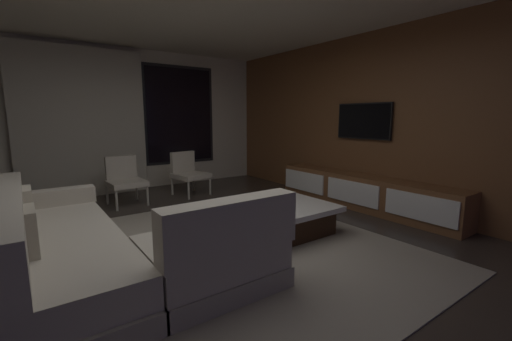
% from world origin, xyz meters
% --- Properties ---
extents(floor, '(9.20, 9.20, 0.00)m').
position_xyz_m(floor, '(0.00, 0.00, 0.00)').
color(floor, '#332B26').
extents(back_wall_with_window, '(6.60, 0.30, 2.70)m').
position_xyz_m(back_wall_with_window, '(-0.06, 3.62, 1.34)').
color(back_wall_with_window, beige).
rests_on(back_wall_with_window, floor).
extents(media_wall, '(0.12, 7.80, 2.70)m').
position_xyz_m(media_wall, '(3.06, 0.00, 1.35)').
color(media_wall, brown).
rests_on(media_wall, floor).
extents(area_rug, '(3.20, 3.80, 0.01)m').
position_xyz_m(area_rug, '(0.35, -0.10, 0.01)').
color(area_rug, gray).
rests_on(area_rug, floor).
extents(sectional_couch, '(1.98, 2.50, 0.82)m').
position_xyz_m(sectional_couch, '(-1.00, -0.08, 0.29)').
color(sectional_couch, '#A49C8C').
rests_on(sectional_couch, floor).
extents(coffee_table, '(1.16, 1.16, 0.36)m').
position_xyz_m(coffee_table, '(1.04, 0.03, 0.19)').
color(coffee_table, '#331E0F').
rests_on(coffee_table, floor).
extents(book_stack_on_coffee_table, '(0.29, 0.15, 0.05)m').
position_xyz_m(book_stack_on_coffee_table, '(1.07, 0.20, 0.38)').
color(book_stack_on_coffee_table, teal).
rests_on(book_stack_on_coffee_table, coffee_table).
extents(accent_chair_near_window, '(0.64, 0.66, 0.78)m').
position_xyz_m(accent_chair_near_window, '(0.98, 2.56, 0.43)').
color(accent_chair_near_window, '#B2ADA0').
rests_on(accent_chair_near_window, floor).
extents(accent_chair_by_curtain, '(0.57, 0.59, 0.78)m').
position_xyz_m(accent_chair_by_curtain, '(-0.14, 2.52, 0.43)').
color(accent_chair_by_curtain, '#B2ADA0').
rests_on(accent_chair_by_curtain, floor).
extents(media_console, '(0.46, 3.10, 0.52)m').
position_xyz_m(media_console, '(2.77, 0.05, 0.25)').
color(media_console, brown).
rests_on(media_console, floor).
extents(mounted_tv, '(0.05, 0.97, 0.56)m').
position_xyz_m(mounted_tv, '(2.95, 0.25, 1.35)').
color(mounted_tv, black).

